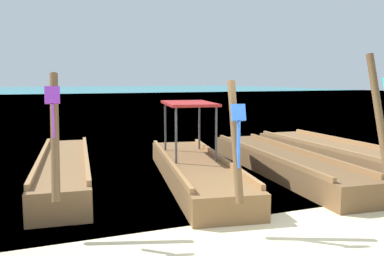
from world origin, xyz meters
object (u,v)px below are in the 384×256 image
object	(u,v)px
longtail_boat_violet_ribbon	(64,170)
longtail_boat_blue_ribbon	(195,169)
longtail_boat_turquoise_ribbon	(282,163)
longtail_boat_pink_ribbon	(334,154)

from	to	relation	value
longtail_boat_violet_ribbon	longtail_boat_blue_ribbon	size ratio (longest dim) A/B	1.03
longtail_boat_violet_ribbon	longtail_boat_blue_ribbon	world-z (taller)	longtail_boat_violet_ribbon
longtail_boat_turquoise_ribbon	longtail_boat_pink_ribbon	world-z (taller)	longtail_boat_turquoise_ribbon
longtail_boat_violet_ribbon	longtail_boat_turquoise_ribbon	xyz separation A→B (m)	(4.90, -0.98, -0.02)
longtail_boat_blue_ribbon	longtail_boat_turquoise_ribbon	bearing A→B (deg)	-0.61
longtail_boat_blue_ribbon	longtail_boat_turquoise_ribbon	distance (m)	2.22
longtail_boat_violet_ribbon	longtail_boat_pink_ribbon	world-z (taller)	longtail_boat_pink_ribbon
longtail_boat_blue_ribbon	longtail_boat_violet_ribbon	bearing A→B (deg)	160.33
longtail_boat_blue_ribbon	longtail_boat_pink_ribbon	world-z (taller)	longtail_boat_pink_ribbon
longtail_boat_blue_ribbon	longtail_boat_turquoise_ribbon	world-z (taller)	longtail_boat_turquoise_ribbon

